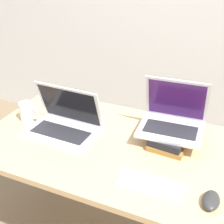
# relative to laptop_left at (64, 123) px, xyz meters

# --- Properties ---
(desk) EXTENTS (1.37, 0.78, 0.71)m
(desk) POSITION_rel_laptop_left_xyz_m (0.29, -0.01, -0.13)
(desk) COLOR tan
(desk) RESTS_ON ground_plane
(laptop_left) EXTENTS (0.38, 0.26, 0.25)m
(laptop_left) POSITION_rel_laptop_left_xyz_m (0.00, 0.00, 0.00)
(laptop_left) COLOR silver
(laptop_left) RESTS_ON desk
(book_stack) EXTENTS (0.19, 0.29, 0.06)m
(book_stack) POSITION_rel_laptop_left_xyz_m (0.54, 0.13, -0.02)
(book_stack) COLOR olive
(book_stack) RESTS_ON desk
(laptop_on_books) EXTENTS (0.33, 0.27, 0.25)m
(laptop_on_books) POSITION_rel_laptop_left_xyz_m (0.53, 0.16, 0.06)
(laptop_on_books) COLOR silver
(laptop_on_books) RESTS_ON book_stack
(wireless_keyboard) EXTENTS (0.28, 0.11, 0.01)m
(wireless_keyboard) POSITION_rel_laptop_left_xyz_m (0.54, -0.22, -0.04)
(wireless_keyboard) COLOR white
(wireless_keyboard) RESTS_ON desk
(mouse) EXTENTS (0.07, 0.11, 0.03)m
(mouse) POSITION_rel_laptop_left_xyz_m (0.79, -0.23, -0.03)
(mouse) COLOR #2D2D2D
(mouse) RESTS_ON desk
(mug) EXTENTS (0.12, 0.08, 0.11)m
(mug) POSITION_rel_laptop_left_xyz_m (-0.25, 0.02, 0.00)
(mug) COLOR white
(mug) RESTS_ON desk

